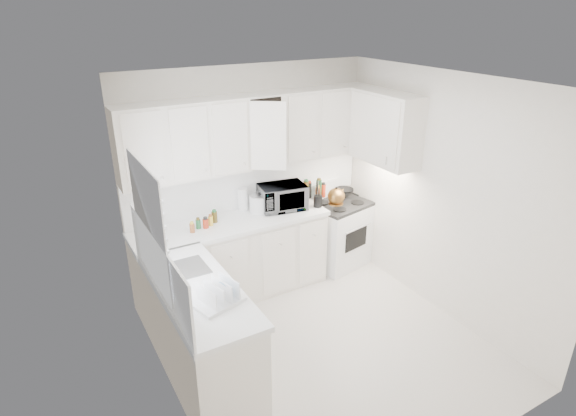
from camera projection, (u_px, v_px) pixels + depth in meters
floor at (322, 344)px, 4.83m from camera, size 3.20×3.20×0.00m
ceiling at (332, 83)px, 3.80m from camera, size 3.20×3.20×0.00m
wall_back at (250, 178)px, 5.59m from camera, size 3.00×0.00×3.00m
wall_front at (467, 323)px, 3.04m from camera, size 3.00×0.00×3.00m
wall_left at (164, 272)px, 3.63m from camera, size 0.00×3.20×3.20m
wall_right at (444, 198)px, 5.01m from camera, size 0.00×3.20×3.20m
window_blinds at (151, 225)px, 3.82m from camera, size 0.06×0.96×1.06m
lower_cabinets_back at (233, 260)px, 5.51m from camera, size 2.22×0.60×0.90m
lower_cabinets_left at (200, 335)px, 4.26m from camera, size 0.60×1.60×0.90m
countertop_back at (232, 223)px, 5.31m from camera, size 2.24×0.64×0.05m
countertop_left at (197, 290)px, 4.08m from camera, size 0.64×1.62×0.05m
backsplash_back at (250, 184)px, 5.61m from camera, size 2.98×0.02×0.55m
backsplash_left at (159, 268)px, 3.82m from camera, size 0.02×1.60×0.55m
upper_cabinets_back at (256, 166)px, 5.38m from camera, size 3.00×0.33×0.80m
upper_cabinets_right at (382, 162)px, 5.50m from camera, size 0.33×0.90×0.80m
sink at (183, 258)px, 4.30m from camera, size 0.42×0.38×0.30m
stove at (339, 225)px, 6.15m from camera, size 0.82×0.72×1.10m
tea_kettle at (336, 195)px, 5.74m from camera, size 0.31×0.28×0.24m
frying_pan at (344, 189)px, 6.19m from camera, size 0.27×0.43×0.04m
microwave at (282, 194)px, 5.57m from camera, size 0.57×0.37×0.36m
rice_cooker at (260, 202)px, 5.52m from camera, size 0.26×0.26×0.24m
paper_towel at (243, 199)px, 5.55m from camera, size 0.12×0.12×0.27m
utensil_crock at (318, 194)px, 5.63m from camera, size 0.12×0.12×0.34m
dish_rack at (217, 291)px, 3.82m from camera, size 0.45×0.38×0.21m
spice_left_0 at (188, 221)px, 5.17m from camera, size 0.06×0.06×0.13m
spice_left_1 at (197, 222)px, 5.13m from camera, size 0.06×0.06×0.13m
spice_left_2 at (201, 218)px, 5.24m from camera, size 0.06×0.06×0.13m
spice_left_3 at (210, 219)px, 5.20m from camera, size 0.06×0.06×0.13m
spice_left_4 at (213, 215)px, 5.31m from camera, size 0.06×0.06×0.13m
sauce_right_0 at (298, 193)px, 5.85m from camera, size 0.06×0.06×0.19m
sauce_right_1 at (304, 194)px, 5.82m from camera, size 0.06×0.06×0.19m
sauce_right_2 at (306, 191)px, 5.90m from camera, size 0.06×0.06×0.19m
sauce_right_3 at (312, 192)px, 5.87m from camera, size 0.06×0.06×0.19m
sauce_right_4 at (313, 190)px, 5.95m from camera, size 0.06×0.06×0.19m
sauce_right_5 at (319, 190)px, 5.92m from camera, size 0.06×0.06×0.19m
sauce_right_6 at (320, 188)px, 6.00m from camera, size 0.06×0.06×0.19m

